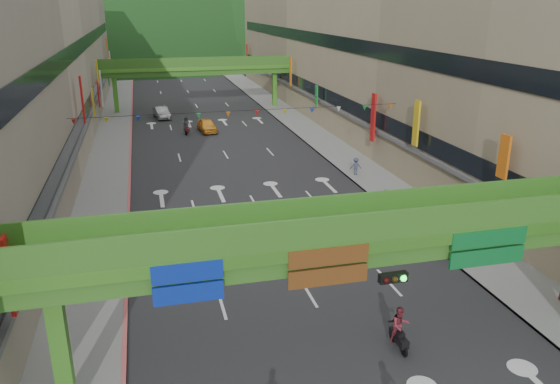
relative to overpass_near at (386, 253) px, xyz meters
name	(u,v)px	position (x,y,z in m)	size (l,w,h in m)	color
road_slab	(212,133)	(-0.93, 44.62, -5.20)	(18.00, 140.00, 0.02)	#28282B
sidewalk_left	(113,138)	(-11.93, 44.62, -5.13)	(4.00, 140.00, 0.15)	gray
sidewalk_right	(304,127)	(10.07, 44.62, -5.13)	(4.00, 140.00, 0.15)	gray
curb_left	(131,136)	(-10.03, 44.62, -5.12)	(0.20, 140.00, 0.18)	#CC5959
curb_right	(289,128)	(8.17, 44.62, -5.12)	(0.20, 140.00, 0.18)	gray
building_row_left	(23,52)	(-19.86, 44.62, 4.25)	(12.80, 95.00, 19.00)	#9E937F
building_row_right	(369,45)	(18.00, 44.62, 4.25)	(12.80, 95.00, 19.00)	gray
overpass_near	(386,253)	(0.00, 0.00, 0.00)	(28.00, 12.27, 7.10)	#4C9E2D
overpass_far	(197,71)	(-0.93, 59.62, 0.20)	(28.00, 2.20, 7.10)	#4C9E2D
hill_left	(113,54)	(-15.93, 154.62, -5.21)	(168.00, 140.00, 112.00)	#1C4419
hill_right	(236,47)	(24.07, 174.62, -5.21)	(208.00, 176.00, 128.00)	#1C4419
bunting_string	(243,114)	(-0.93, 24.62, 0.75)	(26.00, 0.36, 0.47)	black
scooter_rider_mid	(400,328)	(1.43, 1.10, -4.17)	(0.81, 1.60, 2.01)	black
scooter_rider_far	(186,125)	(-3.88, 44.62, -4.19)	(0.90, 1.59, 2.02)	maroon
parked_scooter_row	(406,221)	(7.87, 13.29, -4.68)	(1.60, 9.35, 1.08)	black
car_silver	(162,113)	(-6.20, 54.59, -4.47)	(1.55, 4.45, 1.47)	#9C9AA2
car_yellow	(207,125)	(-1.46, 45.24, -4.46)	(1.77, 4.40, 1.50)	#F6A62E
pedestrian_dark	(471,224)	(11.27, 11.12, -4.42)	(0.92, 0.38, 1.57)	#222029
pedestrian_blue	(356,168)	(8.87, 24.88, -4.46)	(0.70, 0.45, 1.50)	#343E52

